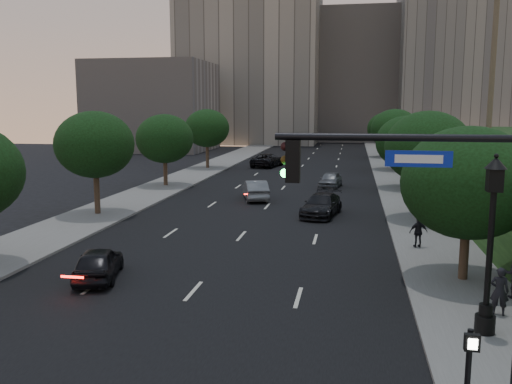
% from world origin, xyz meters
% --- Properties ---
extents(ground, '(160.00, 160.00, 0.00)m').
position_xyz_m(ground, '(0.00, 0.00, 0.00)').
color(ground, black).
rests_on(ground, ground).
extents(road_surface, '(16.00, 140.00, 0.02)m').
position_xyz_m(road_surface, '(0.00, 30.00, 0.01)').
color(road_surface, black).
rests_on(road_surface, ground).
extents(sidewalk_right, '(4.50, 140.00, 0.15)m').
position_xyz_m(sidewalk_right, '(10.25, 30.00, 0.07)').
color(sidewalk_right, slate).
rests_on(sidewalk_right, ground).
extents(sidewalk_left, '(4.50, 140.00, 0.15)m').
position_xyz_m(sidewalk_left, '(-10.25, 30.00, 0.07)').
color(sidewalk_left, slate).
rests_on(sidewalk_left, ground).
extents(parapet_wall, '(0.35, 90.00, 0.70)m').
position_xyz_m(parapet_wall, '(13.50, 28.00, 4.35)').
color(parapet_wall, slate).
rests_on(parapet_wall, embankment).
extents(office_block_left, '(26.00, 20.00, 32.00)m').
position_xyz_m(office_block_left, '(-14.00, 92.00, 16.00)').
color(office_block_left, gray).
rests_on(office_block_left, ground).
extents(office_block_mid, '(22.00, 18.00, 26.00)m').
position_xyz_m(office_block_mid, '(6.00, 102.00, 13.00)').
color(office_block_mid, '#A59E97').
rests_on(office_block_mid, ground).
extents(office_block_right, '(20.00, 22.00, 36.00)m').
position_xyz_m(office_block_right, '(24.00, 96.00, 18.00)').
color(office_block_right, gray).
rests_on(office_block_right, ground).
extents(office_block_filler, '(18.00, 16.00, 14.00)m').
position_xyz_m(office_block_filler, '(-26.00, 70.00, 7.00)').
color(office_block_filler, '#A59E97').
rests_on(office_block_filler, ground).
extents(tree_right_a, '(5.20, 5.20, 6.24)m').
position_xyz_m(tree_right_a, '(10.30, 8.00, 4.02)').
color(tree_right_a, '#38281C').
rests_on(tree_right_a, ground).
extents(tree_right_b, '(5.20, 5.20, 6.74)m').
position_xyz_m(tree_right_b, '(10.30, 20.00, 4.52)').
color(tree_right_b, '#38281C').
rests_on(tree_right_b, ground).
extents(tree_right_c, '(5.20, 5.20, 6.24)m').
position_xyz_m(tree_right_c, '(10.30, 33.00, 4.02)').
color(tree_right_c, '#38281C').
rests_on(tree_right_c, ground).
extents(tree_right_d, '(5.20, 5.20, 6.74)m').
position_xyz_m(tree_right_d, '(10.30, 47.00, 4.52)').
color(tree_right_d, '#38281C').
rests_on(tree_right_d, ground).
extents(tree_right_e, '(5.20, 5.20, 6.24)m').
position_xyz_m(tree_right_e, '(10.30, 62.00, 4.02)').
color(tree_right_e, '#38281C').
rests_on(tree_right_e, ground).
extents(tree_left_b, '(5.00, 5.00, 6.71)m').
position_xyz_m(tree_left_b, '(-10.30, 18.00, 4.58)').
color(tree_left_b, '#38281C').
rests_on(tree_left_b, ground).
extents(tree_left_c, '(5.00, 5.00, 6.34)m').
position_xyz_m(tree_left_c, '(-10.30, 31.00, 4.21)').
color(tree_left_c, '#38281C').
rests_on(tree_left_c, ground).
extents(tree_left_d, '(5.00, 5.00, 6.71)m').
position_xyz_m(tree_left_d, '(-10.30, 45.00, 4.58)').
color(tree_left_d, '#38281C').
rests_on(tree_left_d, ground).
extents(traffic_signal_mast, '(5.68, 0.56, 7.00)m').
position_xyz_m(traffic_signal_mast, '(8.42, -2.03, 3.67)').
color(traffic_signal_mast, black).
rests_on(traffic_signal_mast, ground).
extents(street_lamp, '(0.64, 0.64, 5.62)m').
position_xyz_m(street_lamp, '(9.92, 2.58, 2.63)').
color(street_lamp, black).
rests_on(street_lamp, ground).
extents(pedestrian_signal, '(0.30, 0.33, 2.50)m').
position_xyz_m(pedestrian_signal, '(8.27, -3.09, 1.57)').
color(pedestrian_signal, black).
rests_on(pedestrian_signal, ground).
extents(sedan_near_left, '(2.55, 4.20, 1.34)m').
position_xyz_m(sedan_near_left, '(-4.23, 5.80, 0.67)').
color(sedan_near_left, black).
rests_on(sedan_near_left, ground).
extents(sedan_mid_left, '(2.84, 4.81, 1.50)m').
position_xyz_m(sedan_mid_left, '(-1.33, 25.72, 0.75)').
color(sedan_mid_left, slate).
rests_on(sedan_mid_left, ground).
extents(sedan_far_left, '(3.64, 6.00, 1.56)m').
position_xyz_m(sedan_far_left, '(-3.94, 48.30, 0.78)').
color(sedan_far_left, black).
rests_on(sedan_far_left, ground).
extents(sedan_near_right, '(2.79, 5.15, 1.42)m').
position_xyz_m(sedan_near_right, '(3.95, 20.41, 0.71)').
color(sedan_near_right, black).
rests_on(sedan_near_right, ground).
extents(sedan_far_right, '(2.16, 4.28, 1.40)m').
position_xyz_m(sedan_far_right, '(4.01, 32.80, 0.70)').
color(sedan_far_right, '#5C5F64').
rests_on(sedan_far_right, ground).
extents(pedestrian_a, '(0.65, 0.49, 1.62)m').
position_xyz_m(pedestrian_a, '(10.71, 4.20, 0.96)').
color(pedestrian_a, black).
rests_on(pedestrian_a, sidewalk_right).
extents(pedestrian_c, '(0.96, 0.59, 1.53)m').
position_xyz_m(pedestrian_c, '(9.09, 12.76, 0.91)').
color(pedestrian_c, black).
rests_on(pedestrian_c, sidewalk_right).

